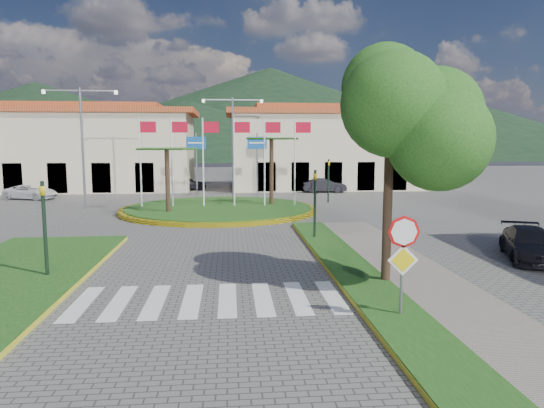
{
  "coord_description": "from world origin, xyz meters",
  "views": [
    {
      "loc": [
        0.69,
        -9.3,
        4.39
      ],
      "look_at": [
        2.22,
        8.0,
        2.2
      ],
      "focal_mm": 32.0,
      "sensor_mm": 36.0,
      "label": 1
    }
  ],
  "objects": [
    {
      "name": "ground",
      "position": [
        0.0,
        0.0,
        0.0
      ],
      "size": [
        160.0,
        160.0,
        0.0
      ],
      "primitive_type": "plane",
      "color": "#63605E",
      "rests_on": "ground"
    },
    {
      "name": "hill_far_mid",
      "position": [
        15.0,
        160.0,
        15.0
      ],
      "size": [
        180.0,
        180.0,
        30.0
      ],
      "primitive_type": "cone",
      "color": "black",
      "rests_on": "ground"
    },
    {
      "name": "roundabout_island",
      "position": [
        0.0,
        22.0,
        0.17
      ],
      "size": [
        12.7,
        12.7,
        6.0
      ],
      "color": "yellow",
      "rests_on": "ground"
    },
    {
      "name": "car_dark_a",
      "position": [
        -3.46,
        36.16,
        0.68
      ],
      "size": [
        4.29,
        3.03,
        1.36
      ],
      "primitive_type": "imported",
      "rotation": [
        0.0,
        0.0,
        1.97
      ],
      "color": "black",
      "rests_on": "ground"
    },
    {
      "name": "direction_sign_west",
      "position": [
        -2.0,
        30.97,
        3.53
      ],
      "size": [
        1.6,
        0.14,
        5.2
      ],
      "color": "slate",
      "rests_on": "ground"
    },
    {
      "name": "hill_far_west",
      "position": [
        -55.0,
        140.0,
        11.0
      ],
      "size": [
        140.0,
        140.0,
        22.0
      ],
      "primitive_type": "cone",
      "color": "black",
      "rests_on": "ground"
    },
    {
      "name": "direction_sign_east",
      "position": [
        3.0,
        30.97,
        3.53
      ],
      "size": [
        1.6,
        0.14,
        5.2
      ],
      "color": "slate",
      "rests_on": "ground"
    },
    {
      "name": "street_lamp_centre",
      "position": [
        1.0,
        30.0,
        4.5
      ],
      "size": [
        4.8,
        0.16,
        8.0
      ],
      "color": "slate",
      "rests_on": "ground"
    },
    {
      "name": "deciduous_tree",
      "position": [
        5.5,
        5.0,
        5.18
      ],
      "size": [
        3.6,
        3.6,
        6.8
      ],
      "color": "black",
      "rests_on": "ground"
    },
    {
      "name": "building_left",
      "position": [
        -14.0,
        38.0,
        3.9
      ],
      "size": [
        23.32,
        9.54,
        8.05
      ],
      "color": "beige",
      "rests_on": "ground"
    },
    {
      "name": "verge_right",
      "position": [
        4.8,
        2.0,
        0.09
      ],
      "size": [
        1.6,
        28.0,
        0.18
      ],
      "primitive_type": "cube",
      "color": "#1B4714",
      "rests_on": "ground"
    },
    {
      "name": "traffic_light_left",
      "position": [
        -5.2,
        6.5,
        1.94
      ],
      "size": [
        0.15,
        0.18,
        3.2
      ],
      "color": "black",
      "rests_on": "ground"
    },
    {
      "name": "car_dark_b",
      "position": [
        9.13,
        33.22,
        0.64
      ],
      "size": [
        3.93,
        1.53,
        1.27
      ],
      "primitive_type": "imported",
      "rotation": [
        0.0,
        0.0,
        1.52
      ],
      "color": "black",
      "rests_on": "ground"
    },
    {
      "name": "hill_near_back",
      "position": [
        -10.0,
        130.0,
        8.0
      ],
      "size": [
        110.0,
        110.0,
        16.0
      ],
      "primitive_type": "cone",
      "color": "black",
      "rests_on": "ground"
    },
    {
      "name": "street_lamp_west",
      "position": [
        -9.0,
        24.0,
        4.5
      ],
      "size": [
        4.8,
        0.16,
        8.0
      ],
      "color": "slate",
      "rests_on": "ground"
    },
    {
      "name": "sidewalk_right",
      "position": [
        6.0,
        2.0,
        0.07
      ],
      "size": [
        4.0,
        28.0,
        0.15
      ],
      "primitive_type": "cube",
      "color": "gray",
      "rests_on": "ground"
    },
    {
      "name": "traffic_light_far",
      "position": [
        8.0,
        26.0,
        1.94
      ],
      "size": [
        0.18,
        0.15,
        3.2
      ],
      "color": "black",
      "rests_on": "ground"
    },
    {
      "name": "traffic_light_right",
      "position": [
        4.5,
        12.0,
        1.94
      ],
      "size": [
        0.15,
        0.18,
        3.2
      ],
      "color": "black",
      "rests_on": "ground"
    },
    {
      "name": "car_side_right",
      "position": [
        12.0,
        7.76,
        0.6
      ],
      "size": [
        3.05,
        4.47,
        1.2
      ],
      "primitive_type": "imported",
      "rotation": [
        0.0,
        0.0,
        -0.37
      ],
      "color": "black",
      "rests_on": "ground"
    },
    {
      "name": "crosswalk",
      "position": [
        0.0,
        4.0,
        0.01
      ],
      "size": [
        8.0,
        3.0,
        0.01
      ],
      "primitive_type": "cube",
      "color": "silver",
      "rests_on": "ground"
    },
    {
      "name": "hill_far_east",
      "position": [
        70.0,
        135.0,
        9.0
      ],
      "size": [
        120.0,
        120.0,
        18.0
      ],
      "primitive_type": "cone",
      "color": "black",
      "rests_on": "ground"
    },
    {
      "name": "building_right",
      "position": [
        10.0,
        38.0,
        3.9
      ],
      "size": [
        19.08,
        9.54,
        8.05
      ],
      "color": "beige",
      "rests_on": "ground"
    },
    {
      "name": "stop_sign",
      "position": [
        4.9,
        1.96,
        1.79
      ],
      "size": [
        0.8,
        0.11,
        2.65
      ],
      "color": "slate",
      "rests_on": "ground"
    },
    {
      "name": "white_van",
      "position": [
        -14.85,
        30.0,
        0.57
      ],
      "size": [
        4.51,
        3.2,
        1.14
      ],
      "primitive_type": "imported",
      "rotation": [
        0.0,
        0.0,
        1.22
      ],
      "color": "silver",
      "rests_on": "ground"
    }
  ]
}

